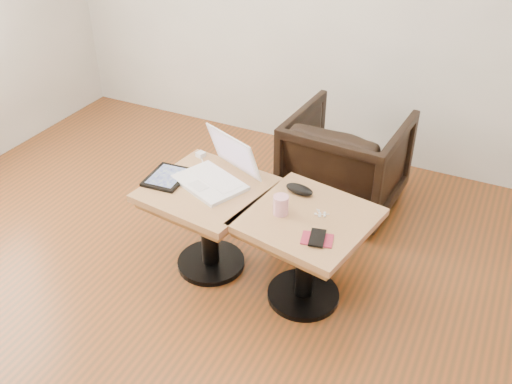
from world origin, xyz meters
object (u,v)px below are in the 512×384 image
at_px(side_table_right, 307,238).
at_px(armchair, 346,161).
at_px(laptop, 217,173).
at_px(striped_cup, 281,205).
at_px(side_table_left, 208,207).

distance_m(side_table_right, armchair, 0.96).
bearing_deg(laptop, striped_cup, 6.67).
bearing_deg(armchair, side_table_right, 99.90).
bearing_deg(side_table_right, striped_cup, -153.66).
height_order(side_table_left, striped_cup, striped_cup).
relative_size(side_table_left, side_table_right, 0.96).
relative_size(side_table_left, laptop, 1.41).
height_order(side_table_left, armchair, armchair).
relative_size(side_table_right, striped_cup, 6.97).
bearing_deg(side_table_left, laptop, 80.19).
height_order(side_table_left, side_table_right, same).
relative_size(laptop, armchair, 0.67).
distance_m(laptop, striped_cup, 0.44).
distance_m(side_table_left, side_table_right, 0.58).
height_order(laptop, armchair, laptop).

